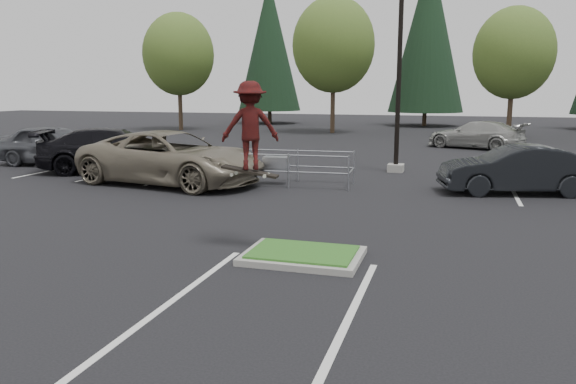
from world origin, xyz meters
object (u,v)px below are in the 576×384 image
(decid_b, at_px, (333,48))
(conif_b, at_px, (428,33))
(car_l_tan, at_px, (171,158))
(car_r_charc, at_px, (516,170))
(light_pole, at_px, (400,51))
(car_l_grey, at_px, (55,145))
(cart_corral, at_px, (280,163))
(decid_c, at_px, (514,56))
(conif_a, at_px, (269,45))
(decid_a, at_px, (179,57))
(car_far_silver, at_px, (478,135))
(car_l_black, at_px, (113,150))
(skateboarder, at_px, (249,126))

(decid_b, xyz_separation_m, conif_b, (6.01, 9.97, 1.81))
(car_l_tan, height_order, car_r_charc, car_l_tan)
(light_pole, relative_size, decid_b, 1.05)
(car_l_grey, distance_m, car_r_charc, 18.06)
(cart_corral, bearing_deg, decid_c, 64.74)
(car_l_grey, bearing_deg, car_l_tan, -116.25)
(decid_b, distance_m, conif_a, 12.43)
(light_pole, xyz_separation_m, decid_c, (5.49, 17.83, 0.69))
(decid_a, xyz_separation_m, cart_corral, (15.06, -22.06, -4.88))
(cart_corral, xyz_separation_m, car_l_tan, (-3.55, -0.98, 0.19))
(decid_a, relative_size, car_far_silver, 1.75)
(light_pole, xyz_separation_m, conif_b, (-0.50, 28.50, 3.29))
(decid_b, xyz_separation_m, car_l_black, (-3.99, -21.65, -5.20))
(decid_a, bearing_deg, car_l_black, -69.26)
(light_pole, relative_size, cart_corral, 2.51)
(conif_a, height_order, conif_b, conif_b)
(decid_c, relative_size, car_far_silver, 1.65)
(conif_b, bearing_deg, car_l_tan, -100.98)
(conif_a, distance_m, car_r_charc, 37.16)
(car_r_charc, bearing_deg, car_l_tan, -95.93)
(car_r_charc, bearing_deg, decid_c, 162.82)
(car_l_grey, bearing_deg, car_far_silver, -58.89)
(decid_b, distance_m, car_far_silver, 14.05)
(decid_c, distance_m, conif_b, 12.51)
(decid_c, distance_m, car_l_tan, 26.39)
(skateboarder, distance_m, car_l_tan, 8.61)
(skateboarder, relative_size, car_l_tan, 0.29)
(light_pole, relative_size, conif_a, 0.78)
(decid_a, distance_m, car_r_charc, 31.59)
(decid_a, height_order, skateboarder, decid_a)
(light_pole, distance_m, car_l_black, 11.57)
(car_far_silver, bearing_deg, car_r_charc, 25.12)
(car_l_grey, bearing_deg, car_l_black, -109.82)
(decid_c, height_order, car_l_black, decid_c)
(car_l_black, bearing_deg, car_r_charc, -114.53)
(car_r_charc, relative_size, car_far_silver, 0.89)
(light_pole, relative_size, decid_c, 1.21)
(conif_b, distance_m, car_far_silver, 20.18)
(conif_b, relative_size, car_r_charc, 3.21)
(car_l_black, relative_size, car_far_silver, 1.14)
(decid_a, bearing_deg, car_l_tan, -63.45)
(conif_b, distance_m, car_l_tan, 34.83)
(cart_corral, xyz_separation_m, skateboarder, (1.75, -7.57, 1.76))
(conif_a, height_order, car_r_charc, conif_a)
(car_l_black, relative_size, car_l_grey, 1.17)
(car_r_charc, xyz_separation_m, car_far_silver, (-0.69, 13.60, -0.01))
(light_pole, distance_m, conif_a, 31.63)
(conif_b, distance_m, skateboarder, 40.47)
(cart_corral, height_order, skateboarder, skateboarder)
(conif_b, relative_size, car_l_tan, 2.25)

